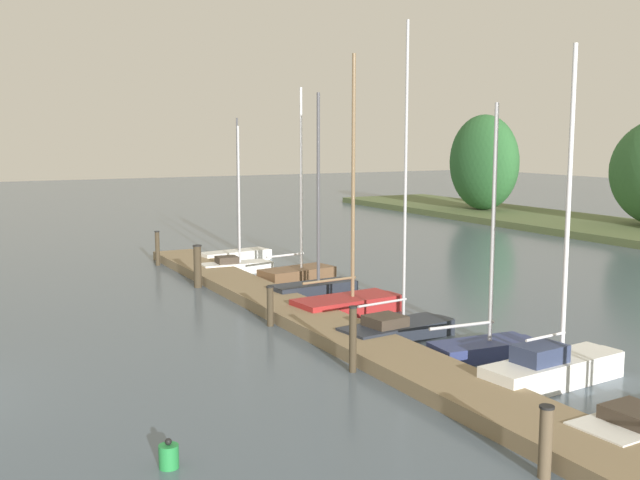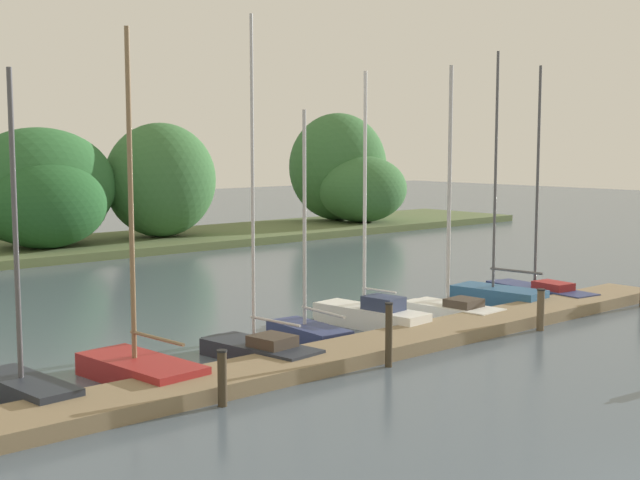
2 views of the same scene
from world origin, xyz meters
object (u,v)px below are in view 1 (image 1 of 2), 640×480
Objects in this scene: sailboat_2 at (300,273)px; mooring_piling_3 at (353,339)px; sailboat_0 at (237,255)px; sailboat_5 at (399,326)px; sailboat_7 at (556,365)px; mooring_piling_2 at (270,306)px; sailboat_6 at (487,343)px; mooring_piling_0 at (157,248)px; mooring_piling_1 at (198,266)px; channel_buoy_0 at (169,456)px; mooring_piling_4 at (545,442)px; sailboat_3 at (316,285)px; sailboat_1 at (237,264)px; sailboat_4 at (350,300)px.

sailboat_2 is 4.60× the size of mooring_piling_3.
sailboat_0 is 0.74× the size of sailboat_5.
mooring_piling_3 is (-2.82, -3.55, 0.34)m from sailboat_7.
sailboat_6 is at bearing 33.88° from mooring_piling_2.
mooring_piling_0 is at bearing 161.33° from sailboat_0.
mooring_piling_1 is (4.63, -3.33, 0.47)m from sailboat_0.
mooring_piling_1 is 3.03× the size of channel_buoy_0.
sailboat_7 is 6.12× the size of mooring_piling_4.
sailboat_2 reaches higher than mooring_piling_4.
mooring_piling_4 is (13.90, -3.07, 0.20)m from sailboat_3.
sailboat_7 is (2.36, -0.03, 0.10)m from sailboat_6.
channel_buoy_0 is at bearing -154.78° from sailboat_5.
sailboat_2 is at bearing -65.18° from sailboat_1.
mooring_piling_2 is at bearing -102.21° from sailboat_1.
mooring_piling_1 is 15.12m from channel_buoy_0.
sailboat_2 reaches higher than sailboat_0.
mooring_piling_0 is 0.94× the size of mooring_piling_3.
sailboat_6 is at bearing 106.22° from channel_buoy_0.
sailboat_0 is 8.06m from sailboat_3.
sailboat_2 is 5.96× the size of mooring_piling_4.
mooring_piling_3 reaches higher than mooring_piling_0.
sailboat_6 is (16.23, 0.26, 0.03)m from sailboat_0.
mooring_piling_0 is at bearing 94.89° from sailboat_7.
sailboat_3 is 4.40× the size of mooring_piling_3.
channel_buoy_0 is (13.20, -8.87, -0.17)m from sailboat_2.
sailboat_6 is 4.03× the size of mooring_piling_1.
sailboat_3 is at bearing 167.56° from mooring_piling_4.
sailboat_4 is at bearing 25.80° from mooring_piling_1.
sailboat_1 is 0.74× the size of sailboat_4.
sailboat_5 is at bearing 122.50° from channel_buoy_0.
sailboat_5 reaches higher than mooring_piling_3.
sailboat_4 is at bearing 150.76° from mooring_piling_3.
sailboat_6 is at bearing 17.21° from mooring_piling_1.
sailboat_1 is 8.82m from mooring_piling_2.
mooring_piling_1 is (5.29, -0.00, 0.04)m from mooring_piling_0.
mooring_piling_3 is at bearing -116.21° from sailboat_3.
mooring_piling_2 is at bearing 124.34° from sailboat_5.
sailboat_0 is 18.59m from sailboat_7.
mooring_piling_1 is at bearing -134.33° from sailboat_1.
sailboat_5 is at bearing 127.23° from mooring_piling_3.
sailboat_2 is 4.64× the size of mooring_piling_1.
channel_buoy_0 is at bearing -159.40° from sailboat_6.
mooring_piling_4 is (17.32, -0.01, -0.17)m from mooring_piling_1.
mooring_piling_1 is at bearing 110.70° from sailboat_4.
sailboat_5 reaches higher than sailboat_3.
sailboat_4 is 6.70× the size of mooring_piling_2.
sailboat_1 is 3.98× the size of mooring_piling_0.
mooring_piling_1 is (-11.60, -3.59, 0.44)m from sailboat_6.
sailboat_7 is at bearing -85.76° from sailboat_5.
mooring_piling_2 is at bearing -132.74° from sailboat_2.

